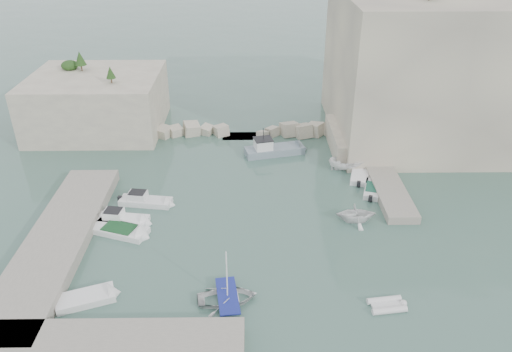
{
  "coord_description": "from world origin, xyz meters",
  "views": [
    {
      "loc": [
        -0.53,
        -35.63,
        25.83
      ],
      "look_at": [
        0.0,
        6.0,
        3.0
      ],
      "focal_mm": 35.0,
      "sensor_mm": 36.0,
      "label": 1
    }
  ],
  "objects_px": {
    "motorboat_c": "(120,233)",
    "tender_east_d": "(349,170)",
    "motorboat_b": "(122,223)",
    "work_boat": "(274,154)",
    "inflatable_dinghy": "(386,307)",
    "tender_east_b": "(372,192)",
    "rowboat": "(228,301)",
    "tender_east_c": "(360,175)",
    "motorboat_a": "(146,204)",
    "motorboat_e": "(86,301)",
    "tender_east_a": "(355,221)"
  },
  "relations": [
    {
      "from": "motorboat_c",
      "to": "tender_east_d",
      "type": "xyz_separation_m",
      "value": [
        22.53,
        11.69,
        0.0
      ]
    },
    {
      "from": "motorboat_b",
      "to": "work_boat",
      "type": "distance_m",
      "value": 20.41
    },
    {
      "from": "inflatable_dinghy",
      "to": "tender_east_b",
      "type": "relative_size",
      "value": 0.67
    },
    {
      "from": "rowboat",
      "to": "tender_east_c",
      "type": "xyz_separation_m",
      "value": [
        13.59,
        19.22,
        0.0
      ]
    },
    {
      "from": "motorboat_a",
      "to": "work_boat",
      "type": "height_order",
      "value": "work_boat"
    },
    {
      "from": "motorboat_c",
      "to": "inflatable_dinghy",
      "type": "xyz_separation_m",
      "value": [
        21.54,
        -9.58,
        0.0
      ]
    },
    {
      "from": "motorboat_a",
      "to": "rowboat",
      "type": "relative_size",
      "value": 1.25
    },
    {
      "from": "motorboat_e",
      "to": "tender_east_c",
      "type": "distance_m",
      "value": 30.73
    },
    {
      "from": "motorboat_a",
      "to": "tender_east_c",
      "type": "bearing_deg",
      "value": 22.69
    },
    {
      "from": "tender_east_a",
      "to": "rowboat",
      "type": "bearing_deg",
      "value": 131.17
    },
    {
      "from": "rowboat",
      "to": "tender_east_b",
      "type": "relative_size",
      "value": 1.04
    },
    {
      "from": "motorboat_a",
      "to": "inflatable_dinghy",
      "type": "distance_m",
      "value": 24.73
    },
    {
      "from": "motorboat_e",
      "to": "motorboat_b",
      "type": "distance_m",
      "value": 10.33
    },
    {
      "from": "motorboat_b",
      "to": "tender_east_c",
      "type": "relative_size",
      "value": 0.96
    },
    {
      "from": "motorboat_c",
      "to": "rowboat",
      "type": "height_order",
      "value": "rowboat"
    },
    {
      "from": "motorboat_e",
      "to": "tender_east_a",
      "type": "height_order",
      "value": "tender_east_a"
    },
    {
      "from": "inflatable_dinghy",
      "to": "tender_east_c",
      "type": "height_order",
      "value": "tender_east_c"
    },
    {
      "from": "motorboat_a",
      "to": "tender_east_b",
      "type": "height_order",
      "value": "motorboat_a"
    },
    {
      "from": "motorboat_e",
      "to": "motorboat_c",
      "type": "height_order",
      "value": "same"
    },
    {
      "from": "motorboat_c",
      "to": "motorboat_a",
      "type": "bearing_deg",
      "value": 92.69
    },
    {
      "from": "motorboat_e",
      "to": "motorboat_b",
      "type": "xyz_separation_m",
      "value": [
        0.37,
        10.32,
        0.0
      ]
    },
    {
      "from": "tender_east_b",
      "to": "tender_east_a",
      "type": "bearing_deg",
      "value": 169.97
    },
    {
      "from": "motorboat_a",
      "to": "rowboat",
      "type": "xyz_separation_m",
      "value": [
        8.49,
        -13.63,
        0.0
      ]
    },
    {
      "from": "tender_east_b",
      "to": "tender_east_d",
      "type": "bearing_deg",
      "value": 34.32
    },
    {
      "from": "work_boat",
      "to": "motorboat_b",
      "type": "bearing_deg",
      "value": -149.79
    },
    {
      "from": "motorboat_a",
      "to": "rowboat",
      "type": "height_order",
      "value": "motorboat_a"
    },
    {
      "from": "motorboat_b",
      "to": "tender_east_a",
      "type": "height_order",
      "value": "tender_east_a"
    },
    {
      "from": "tender_east_d",
      "to": "motorboat_b",
      "type": "bearing_deg",
      "value": 113.86
    },
    {
      "from": "tender_east_c",
      "to": "work_boat",
      "type": "xyz_separation_m",
      "value": [
        -9.02,
        5.39,
        0.0
      ]
    },
    {
      "from": "motorboat_c",
      "to": "tender_east_a",
      "type": "bearing_deg",
      "value": 23.64
    },
    {
      "from": "inflatable_dinghy",
      "to": "work_boat",
      "type": "bearing_deg",
      "value": 97.71
    },
    {
      "from": "motorboat_b",
      "to": "tender_east_c",
      "type": "bearing_deg",
      "value": 28.87
    },
    {
      "from": "motorboat_a",
      "to": "tender_east_d",
      "type": "xyz_separation_m",
      "value": [
        21.08,
        6.85,
        0.0
      ]
    },
    {
      "from": "motorboat_e",
      "to": "tender_east_d",
      "type": "height_order",
      "value": "tender_east_d"
    },
    {
      "from": "tender_east_c",
      "to": "motorboat_e",
      "type": "bearing_deg",
      "value": 143.31
    },
    {
      "from": "inflatable_dinghy",
      "to": "tender_east_d",
      "type": "height_order",
      "value": "tender_east_d"
    },
    {
      "from": "motorboat_c",
      "to": "tender_east_c",
      "type": "distance_m",
      "value": 25.75
    },
    {
      "from": "motorboat_c",
      "to": "motorboat_b",
      "type": "distance_m",
      "value": 1.64
    },
    {
      "from": "motorboat_e",
      "to": "tender_east_b",
      "type": "relative_size",
      "value": 1.08
    },
    {
      "from": "inflatable_dinghy",
      "to": "tender_east_a",
      "type": "xyz_separation_m",
      "value": [
        -0.19,
        11.18,
        0.0
      ]
    },
    {
      "from": "motorboat_e",
      "to": "tender_east_d",
      "type": "relative_size",
      "value": 1.01
    },
    {
      "from": "motorboat_c",
      "to": "rowboat",
      "type": "distance_m",
      "value": 13.27
    },
    {
      "from": "motorboat_b",
      "to": "rowboat",
      "type": "distance_m",
      "value": 14.5
    },
    {
      "from": "motorboat_b",
      "to": "rowboat",
      "type": "relative_size",
      "value": 1.2
    },
    {
      "from": "motorboat_a",
      "to": "tender_east_a",
      "type": "xyz_separation_m",
      "value": [
        19.9,
        -3.24,
        0.0
      ]
    },
    {
      "from": "motorboat_c",
      "to": "tender_east_b",
      "type": "relative_size",
      "value": 1.32
    },
    {
      "from": "motorboat_e",
      "to": "inflatable_dinghy",
      "type": "relative_size",
      "value": 1.62
    },
    {
      "from": "motorboat_a",
      "to": "tender_east_d",
      "type": "relative_size",
      "value": 1.22
    },
    {
      "from": "tender_east_b",
      "to": "work_boat",
      "type": "bearing_deg",
      "value": 63.7
    },
    {
      "from": "inflatable_dinghy",
      "to": "motorboat_a",
      "type": "bearing_deg",
      "value": 136.58
    }
  ]
}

